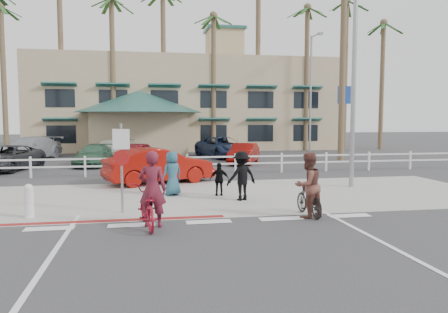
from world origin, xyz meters
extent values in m
plane|color=#333335|center=(0.00, 0.00, 0.00)|extent=(140.00, 140.00, 0.00)
cube|color=#333335|center=(0.00, -2.00, 0.00)|extent=(12.00, 16.00, 0.01)
cube|color=gray|center=(0.00, 4.50, 0.01)|extent=(22.00, 7.00, 0.01)
cube|color=#333335|center=(0.00, 8.50, 0.00)|extent=(40.00, 5.00, 0.01)
cube|color=#333335|center=(0.00, 18.00, 0.00)|extent=(50.00, 16.00, 0.01)
cube|color=maroon|center=(-3.00, 1.20, 0.01)|extent=(7.00, 0.25, 0.02)
imported|color=maroon|center=(-1.62, 0.35, 0.53)|extent=(0.95, 2.08, 1.06)
imported|color=maroon|center=(-1.46, 0.38, 0.97)|extent=(0.81, 0.64, 1.94)
imported|color=black|center=(2.89, 0.85, 0.46)|extent=(0.57, 1.58, 0.93)
imported|color=brown|center=(2.77, 0.65, 0.91)|extent=(1.09, 0.99, 1.82)
imported|color=black|center=(1.54, 3.48, 0.83)|extent=(1.20, 0.90, 1.65)
imported|color=black|center=(0.95, 4.44, 0.59)|extent=(0.71, 0.35, 1.18)
imported|color=#255163|center=(-0.69, 4.83, 0.79)|extent=(0.93, 0.82, 1.59)
imported|color=maroon|center=(-1.04, 7.90, 0.75)|extent=(4.85, 3.07, 1.51)
imported|color=#27282D|center=(-8.79, 13.90, 0.67)|extent=(3.27, 5.19, 1.33)
imported|color=#2F5B41|center=(-4.53, 15.46, 0.61)|extent=(2.24, 4.38, 1.22)
imported|color=maroon|center=(-2.21, 15.41, 0.67)|extent=(2.99, 4.22, 1.33)
imported|color=#6D0906|center=(4.26, 14.99, 0.62)|extent=(2.75, 3.99, 1.25)
imported|color=#92959E|center=(-9.22, 20.25, 0.76)|extent=(4.05, 5.64, 1.52)
imported|color=#182645|center=(3.75, 19.30, 0.72)|extent=(3.77, 5.67, 1.45)
imported|color=beige|center=(-3.79, 18.48, 0.68)|extent=(3.50, 5.05, 1.36)
camera|label=1|loc=(-1.64, -10.64, 2.74)|focal=35.00mm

